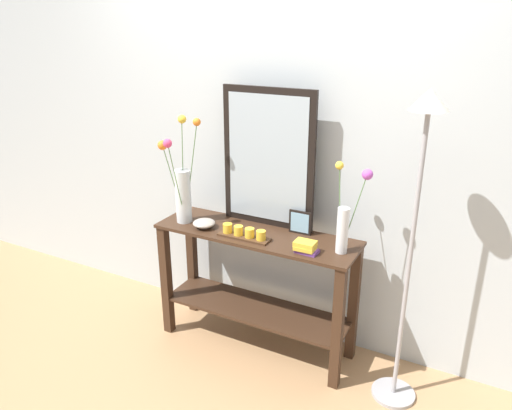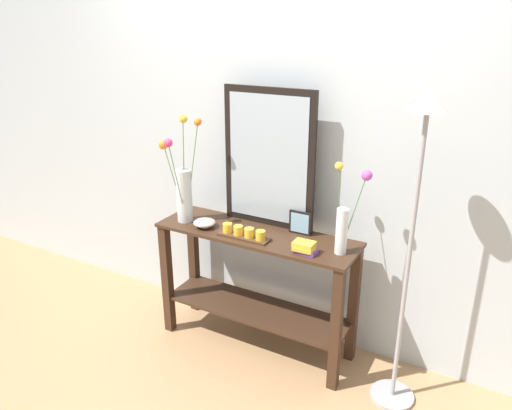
# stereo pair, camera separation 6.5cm
# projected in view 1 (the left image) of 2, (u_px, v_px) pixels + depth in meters

# --- Properties ---
(ground_plane) EXTENTS (7.00, 6.00, 0.02)m
(ground_plane) POSITION_uv_depth(u_px,v_px,m) (256.00, 343.00, 3.20)
(ground_plane) COLOR #A87F56
(wall_back) EXTENTS (6.40, 0.08, 2.70)m
(wall_back) POSITION_uv_depth(u_px,v_px,m) (279.00, 130.00, 2.97)
(wall_back) COLOR #B2BCC1
(wall_back) RESTS_ON ground
(console_table) EXTENTS (1.24, 0.37, 0.78)m
(console_table) POSITION_uv_depth(u_px,v_px,m) (256.00, 277.00, 3.02)
(console_table) COLOR #382316
(console_table) RESTS_ON ground
(mirror_leaning) EXTENTS (0.59, 0.03, 0.84)m
(mirror_leaning) POSITION_uv_depth(u_px,v_px,m) (269.00, 159.00, 2.89)
(mirror_leaning) COLOR black
(mirror_leaning) RESTS_ON console_table
(tall_vase_left) EXTENTS (0.23, 0.23, 0.66)m
(tall_vase_left) POSITION_uv_depth(u_px,v_px,m) (182.00, 187.00, 3.00)
(tall_vase_left) COLOR silver
(tall_vase_left) RESTS_ON console_table
(vase_right) EXTENTS (0.21, 0.14, 0.49)m
(vase_right) POSITION_uv_depth(u_px,v_px,m) (346.00, 218.00, 2.61)
(vase_right) COLOR silver
(vase_right) RESTS_ON console_table
(candle_tray) EXTENTS (0.32, 0.09, 0.07)m
(candle_tray) POSITION_uv_depth(u_px,v_px,m) (244.00, 233.00, 2.84)
(candle_tray) COLOR #472D1C
(candle_tray) RESTS_ON console_table
(picture_frame_small) EXTENTS (0.14, 0.01, 0.14)m
(picture_frame_small) POSITION_uv_depth(u_px,v_px,m) (300.00, 222.00, 2.88)
(picture_frame_small) COLOR black
(picture_frame_small) RESTS_ON console_table
(decorative_bowl) EXTENTS (0.14, 0.14, 0.05)m
(decorative_bowl) POSITION_uv_depth(u_px,v_px,m) (204.00, 223.00, 2.98)
(decorative_bowl) COLOR #9E9389
(decorative_bowl) RESTS_ON console_table
(book_stack) EXTENTS (0.13, 0.09, 0.07)m
(book_stack) POSITION_uv_depth(u_px,v_px,m) (306.00, 247.00, 2.66)
(book_stack) COLOR #663884
(book_stack) RESTS_ON console_table
(floor_lamp) EXTENTS (0.24, 0.24, 1.70)m
(floor_lamp) POSITION_uv_depth(u_px,v_px,m) (417.00, 204.00, 2.34)
(floor_lamp) COLOR #9E9EA3
(floor_lamp) RESTS_ON ground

